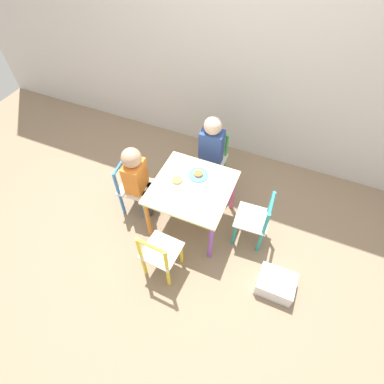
# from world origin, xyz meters

# --- Properties ---
(ground_plane) EXTENTS (6.00, 6.00, 0.00)m
(ground_plane) POSITION_xyz_m (0.00, 0.00, 0.00)
(ground_plane) COLOR #8C755B
(house_wall) EXTENTS (6.00, 0.06, 2.60)m
(house_wall) POSITION_xyz_m (0.00, 1.08, 1.30)
(house_wall) COLOR silver
(house_wall) RESTS_ON ground_plane
(kids_table) EXTENTS (0.62, 0.62, 0.46)m
(kids_table) POSITION_xyz_m (0.00, 0.00, 0.40)
(kids_table) COLOR beige
(kids_table) RESTS_ON ground_plane
(chair_blue) EXTENTS (0.29, 0.29, 0.52)m
(chair_blue) POSITION_xyz_m (-0.53, -0.06, 0.26)
(chair_blue) COLOR silver
(chair_blue) RESTS_ON ground_plane
(chair_green) EXTENTS (0.27, 0.27, 0.52)m
(chair_green) POSITION_xyz_m (-0.02, 0.53, 0.26)
(chair_green) COLOR silver
(chair_green) RESTS_ON ground_plane
(chair_yellow) EXTENTS (0.27, 0.27, 0.52)m
(chair_yellow) POSITION_xyz_m (-0.03, -0.53, 0.26)
(chair_yellow) COLOR silver
(chair_yellow) RESTS_ON ground_plane
(chair_teal) EXTENTS (0.27, 0.27, 0.52)m
(chair_teal) POSITION_xyz_m (0.53, 0.03, 0.26)
(chair_teal) COLOR silver
(chair_teal) RESTS_ON ground_plane
(child_left) EXTENTS (0.22, 0.21, 0.71)m
(child_left) POSITION_xyz_m (-0.47, -0.05, 0.43)
(child_left) COLOR #38383D
(child_left) RESTS_ON ground_plane
(child_back) EXTENTS (0.21, 0.21, 0.77)m
(child_back) POSITION_xyz_m (-0.02, 0.47, 0.46)
(child_back) COLOR #7A6B5B
(child_back) RESTS_ON ground_plane
(plate_left) EXTENTS (0.19, 0.19, 0.03)m
(plate_left) POSITION_xyz_m (-0.13, 0.00, 0.47)
(plate_left) COLOR white
(plate_left) RESTS_ON kids_table
(plate_back) EXTENTS (0.16, 0.16, 0.03)m
(plate_back) POSITION_xyz_m (0.00, 0.13, 0.47)
(plate_back) COLOR #4C9EE0
(plate_back) RESTS_ON kids_table
(storage_bin) EXTENTS (0.27, 0.22, 0.14)m
(storage_bin) POSITION_xyz_m (0.83, -0.33, 0.07)
(storage_bin) COLOR silver
(storage_bin) RESTS_ON ground_plane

